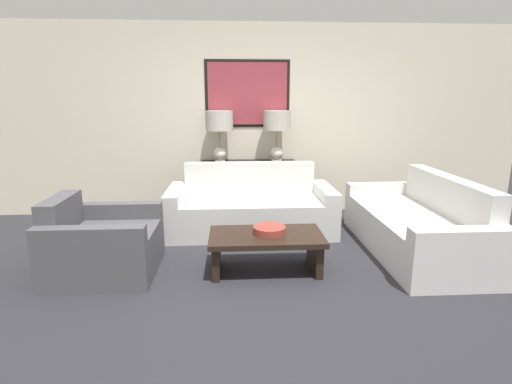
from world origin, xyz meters
TOP-DOWN VIEW (x-y plane):
  - ground_plane at (0.00, 0.00)m, footprint 20.00×20.00m
  - back_wall at (0.00, 2.40)m, footprint 8.01×0.12m
  - console_table at (0.00, 2.13)m, footprint 1.32×0.39m
  - table_lamp_left at (-0.39, 2.13)m, footprint 0.37×0.37m
  - table_lamp_right at (0.39, 2.13)m, footprint 0.37×0.37m
  - couch_by_back_wall at (0.00, 1.46)m, footprint 2.04×0.92m
  - couch_by_side at (1.77, 0.65)m, footprint 0.92×2.04m
  - coffee_table at (0.09, 0.23)m, footprint 1.08×0.60m
  - decorative_bowl at (0.12, 0.26)m, footprint 0.31×0.31m
  - armchair_near_back_wall at (-1.48, 0.29)m, footprint 0.95×0.93m

SIDE VIEW (x-z plane):
  - ground_plane at x=0.00m, z-range 0.00..0.00m
  - armchair_near_back_wall at x=-1.48m, z-range -0.10..0.64m
  - coffee_table at x=0.09m, z-range 0.09..0.46m
  - couch_by_back_wall at x=0.00m, z-range -0.13..0.69m
  - couch_by_side at x=1.77m, z-range -0.13..0.69m
  - console_table at x=0.00m, z-range 0.00..0.78m
  - decorative_bowl at x=0.12m, z-range 0.37..0.44m
  - table_lamp_left at x=-0.39m, z-range 0.93..1.63m
  - table_lamp_right at x=0.39m, z-range 0.93..1.63m
  - back_wall at x=0.00m, z-range 0.01..2.66m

